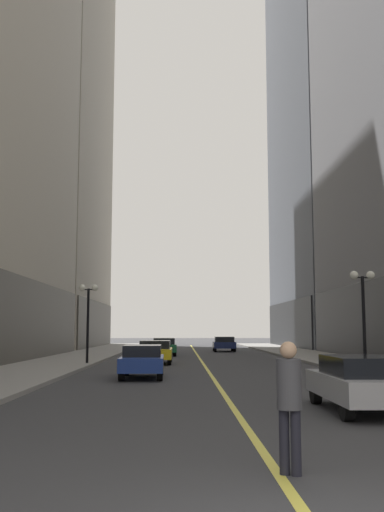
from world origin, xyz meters
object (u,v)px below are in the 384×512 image
car_silver (360,381)px  car_green (164,346)px  car_navy (224,343)px  street_lamp_left_far (88,306)px  car_yellow (155,351)px  pedestrian_with_orange_bag (289,396)px  street_lamp_right_mid (363,298)px  car_blue (142,360)px

car_silver → car_green: bearing=100.1°
car_green → car_navy: 9.97m
car_navy → street_lamp_left_far: (-9.01, -21.12, 2.54)m
car_silver → car_yellow: bearing=105.7°
car_yellow → pedestrian_with_orange_bag: pedestrian_with_orange_bag is taller
street_lamp_left_far → car_yellow: bearing=29.2°
pedestrian_with_orange_bag → street_lamp_right_mid: bearing=69.6°
street_lamp_left_far → car_silver: bearing=-63.1°
car_blue → car_navy: 29.93m
street_lamp_left_far → car_green: bearing=73.1°
pedestrian_with_orange_bag → car_blue: bearing=100.5°
car_navy → street_lamp_left_far: street_lamp_left_far is taller
pedestrian_with_orange_bag → car_yellow: bearing=96.3°
street_lamp_left_far → car_navy: bearing=66.9°
car_silver → car_navy: size_ratio=1.04×
car_green → pedestrian_with_orange_bag: size_ratio=2.62×
pedestrian_with_orange_bag → street_lamp_right_mid: (6.24, 16.81, 2.21)m
pedestrian_with_orange_bag → street_lamp_right_mid: street_lamp_right_mid is taller
car_silver → pedestrian_with_orange_bag: (-2.83, -6.17, 0.33)m
car_blue → car_green: 20.91m
car_silver → pedestrian_with_orange_bag: 6.79m
car_yellow → car_silver: bearing=-74.3°
car_blue → pedestrian_with_orange_bag: pedestrian_with_orange_bag is taller
car_green → street_lamp_left_far: (-3.84, -12.60, 2.54)m
pedestrian_with_orange_bag → car_navy: bearing=86.9°
street_lamp_right_mid → car_silver: bearing=-107.8°
car_blue → street_lamp_left_far: size_ratio=0.94×
car_blue → car_silver: bearing=-60.2°
car_navy → street_lamp_left_far: size_ratio=0.95×
street_lamp_right_mid → car_blue: bearing=-177.3°
car_green → street_lamp_left_far: size_ratio=1.06×
street_lamp_right_mid → pedestrian_with_orange_bag: bearing=-110.4°
car_blue → pedestrian_with_orange_bag: size_ratio=2.34×
car_silver → street_lamp_right_mid: bearing=72.2°
car_yellow → street_lamp_left_far: street_lamp_left_far is taller
car_yellow → car_blue: bearing=-90.5°
pedestrian_with_orange_bag → street_lamp_left_far: 25.64m
car_blue → car_navy: same height
car_navy → car_silver: bearing=-89.5°
car_navy → street_lamp_left_far: 23.10m
car_blue → street_lamp_left_far: 9.38m
car_yellow → street_lamp_right_mid: size_ratio=1.04×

